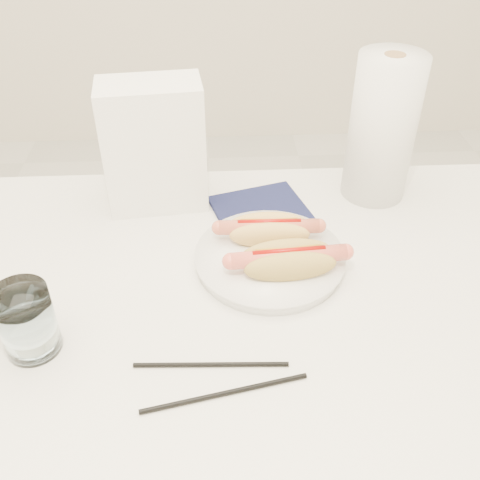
{
  "coord_description": "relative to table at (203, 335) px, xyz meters",
  "views": [
    {
      "loc": [
        0.03,
        -0.6,
        1.35
      ],
      "look_at": [
        0.06,
        0.08,
        0.82
      ],
      "focal_mm": 41.25,
      "sensor_mm": 36.0,
      "label": 1
    }
  ],
  "objects": [
    {
      "name": "hotdog_right",
      "position": [
        0.14,
        0.05,
        0.1
      ],
      "size": [
        0.18,
        0.08,
        0.05
      ],
      "rotation": [
        0.0,
        0.0,
        0.07
      ],
      "color": "tan",
      "rests_on": "plate"
    },
    {
      "name": "water_glass",
      "position": [
        -0.23,
        -0.06,
        0.11
      ],
      "size": [
        0.08,
        0.08,
        0.11
      ],
      "primitive_type": "cylinder",
      "color": "white",
      "rests_on": "table"
    },
    {
      "name": "chopstick_near",
      "position": [
        0.01,
        -0.11,
        0.06
      ],
      "size": [
        0.21,
        0.02,
        0.01
      ],
      "primitive_type": "cylinder",
      "rotation": [
        0.0,
        1.57,
        -0.05
      ],
      "color": "black",
      "rests_on": "table"
    },
    {
      "name": "navy_napkin",
      "position": [
        0.11,
        0.24,
        0.06
      ],
      "size": [
        0.21,
        0.21,
        0.01
      ],
      "primitive_type": "cube",
      "rotation": [
        0.0,
        0.0,
        0.29
      ],
      "color": "#12173B",
      "rests_on": "table"
    },
    {
      "name": "chopstick_far",
      "position": [
        0.03,
        -0.16,
        0.06
      ],
      "size": [
        0.22,
        0.05,
        0.01
      ],
      "primitive_type": "cylinder",
      "rotation": [
        0.0,
        1.57,
        0.21
      ],
      "color": "black",
      "rests_on": "table"
    },
    {
      "name": "table",
      "position": [
        0.0,
        0.0,
        0.0
      ],
      "size": [
        1.2,
        0.8,
        0.75
      ],
      "color": "white",
      "rests_on": "ground"
    },
    {
      "name": "plate",
      "position": [
        0.11,
        0.1,
        0.07
      ],
      "size": [
        0.26,
        0.26,
        0.02
      ],
      "primitive_type": "cylinder",
      "rotation": [
        0.0,
        0.0,
        0.07
      ],
      "color": "white",
      "rests_on": "table"
    },
    {
      "name": "hotdog_left",
      "position": [
        0.12,
        0.14,
        0.1
      ],
      "size": [
        0.17,
        0.07,
        0.05
      ],
      "rotation": [
        0.0,
        0.0,
        -0.02
      ],
      "color": "#E9B85D",
      "rests_on": "plate"
    },
    {
      "name": "paper_towel_roll",
      "position": [
        0.34,
        0.31,
        0.2
      ],
      "size": [
        0.14,
        0.14,
        0.27
      ],
      "primitive_type": "cylinder",
      "rotation": [
        0.0,
        0.0,
        0.19
      ],
      "color": "white",
      "rests_on": "table"
    },
    {
      "name": "napkin_box",
      "position": [
        -0.08,
        0.29,
        0.18
      ],
      "size": [
        0.19,
        0.12,
        0.24
      ],
      "primitive_type": "cube",
      "rotation": [
        0.0,
        0.0,
        0.1
      ],
      "color": "white",
      "rests_on": "table"
    }
  ]
}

